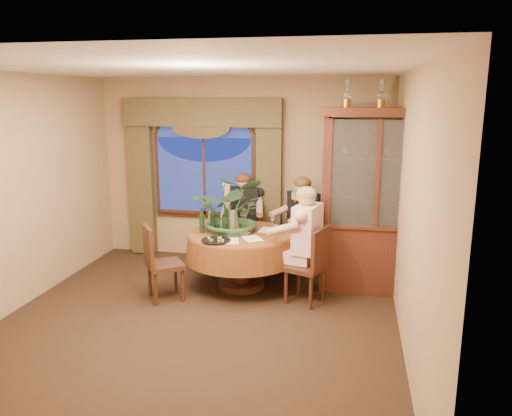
% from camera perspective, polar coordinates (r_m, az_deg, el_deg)
% --- Properties ---
extents(floor, '(5.00, 5.00, 0.00)m').
position_cam_1_polar(floor, '(5.81, -6.99, -13.18)').
color(floor, black).
rests_on(floor, ground).
extents(wall_back, '(4.50, 0.00, 4.50)m').
position_cam_1_polar(wall_back, '(7.72, -1.50, 4.33)').
color(wall_back, '#9F805E').
rests_on(wall_back, ground).
extents(wall_right, '(0.00, 5.00, 5.00)m').
position_cam_1_polar(wall_right, '(5.11, 17.30, -0.62)').
color(wall_right, '#9F805E').
rests_on(wall_right, ground).
extents(ceiling, '(5.00, 5.00, 0.00)m').
position_cam_1_polar(ceiling, '(5.24, -7.84, 15.59)').
color(ceiling, white).
rests_on(ceiling, wall_back).
extents(window, '(1.62, 0.10, 1.32)m').
position_cam_1_polar(window, '(7.82, -5.91, 3.63)').
color(window, navy).
rests_on(window, wall_back).
extents(arched_transom, '(1.60, 0.06, 0.44)m').
position_cam_1_polar(arched_transom, '(7.74, -6.04, 9.34)').
color(arched_transom, navy).
rests_on(arched_transom, wall_back).
extents(drapery_left, '(0.38, 0.14, 2.32)m').
position_cam_1_polar(drapery_left, '(8.16, -12.94, 2.89)').
color(drapery_left, '#453C22').
rests_on(drapery_left, floor).
extents(drapery_right, '(0.38, 0.14, 2.32)m').
position_cam_1_polar(drapery_right, '(7.56, 1.49, 2.45)').
color(drapery_right, '#453C22').
rests_on(drapery_right, floor).
extents(swag_valance, '(2.45, 0.16, 0.42)m').
position_cam_1_polar(swag_valance, '(7.65, -6.26, 10.80)').
color(swag_valance, '#453C22').
rests_on(swag_valance, wall_back).
extents(dining_table, '(1.55, 1.55, 0.75)m').
position_cam_1_polar(dining_table, '(6.72, -1.68, -5.97)').
color(dining_table, maroon).
rests_on(dining_table, floor).
extents(china_cabinet, '(1.47, 0.58, 2.38)m').
position_cam_1_polar(china_cabinet, '(6.60, 13.48, 0.69)').
color(china_cabinet, '#3D1B14').
rests_on(china_cabinet, floor).
extents(oil_lamp_left, '(0.11, 0.11, 0.34)m').
position_cam_1_polar(oil_lamp_left, '(6.46, 10.34, 12.77)').
color(oil_lamp_left, '#A5722D').
rests_on(oil_lamp_left, china_cabinet).
extents(oil_lamp_center, '(0.11, 0.11, 0.34)m').
position_cam_1_polar(oil_lamp_center, '(6.46, 14.12, 12.59)').
color(oil_lamp_center, '#A5722D').
rests_on(oil_lamp_center, china_cabinet).
extents(oil_lamp_right, '(0.11, 0.11, 0.34)m').
position_cam_1_polar(oil_lamp_right, '(6.49, 17.86, 12.37)').
color(oil_lamp_right, '#A5722D').
rests_on(oil_lamp_right, china_cabinet).
extents(chair_right, '(0.54, 0.54, 0.96)m').
position_cam_1_polar(chair_right, '(6.23, 5.62, -6.54)').
color(chair_right, black).
rests_on(chair_right, floor).
extents(chair_back_right, '(0.59, 0.59, 0.96)m').
position_cam_1_polar(chair_back_right, '(7.22, 5.29, -3.81)').
color(chair_back_right, black).
rests_on(chair_back_right, floor).
extents(chair_back, '(0.49, 0.49, 0.96)m').
position_cam_1_polar(chair_back, '(7.59, -1.47, -2.94)').
color(chair_back, black).
rests_on(chair_back, floor).
extents(chair_front_left, '(0.59, 0.59, 0.96)m').
position_cam_1_polar(chair_front_left, '(6.39, -10.34, -6.18)').
color(chair_front_left, black).
rests_on(chair_front_left, floor).
extents(person_pink, '(0.59, 0.62, 1.45)m').
position_cam_1_polar(person_pink, '(6.25, 5.85, -4.08)').
color(person_pink, '#F3C3C7').
rests_on(person_pink, floor).
extents(person_back, '(0.58, 0.55, 1.41)m').
position_cam_1_polar(person_back, '(7.59, -1.42, -1.18)').
color(person_back, black).
rests_on(person_back, floor).
extents(person_scarf, '(0.69, 0.69, 1.42)m').
position_cam_1_polar(person_scarf, '(7.17, 5.39, -2.00)').
color(person_scarf, black).
rests_on(person_scarf, floor).
extents(stoneware_vase, '(0.14, 0.14, 0.27)m').
position_cam_1_polar(stoneware_vase, '(6.73, -2.59, -1.42)').
color(stoneware_vase, '#8E6E59').
rests_on(stoneware_vase, dining_table).
extents(centerpiece_plant, '(1.04, 1.15, 0.90)m').
position_cam_1_polar(centerpiece_plant, '(6.58, -2.49, 2.85)').
color(centerpiece_plant, '#2D522E').
rests_on(centerpiece_plant, dining_table).
extents(olive_bowl, '(0.15, 0.15, 0.05)m').
position_cam_1_polar(olive_bowl, '(6.54, -1.22, -2.84)').
color(olive_bowl, brown).
rests_on(olive_bowl, dining_table).
extents(cheese_platter, '(0.37, 0.37, 0.02)m').
position_cam_1_polar(cheese_platter, '(6.25, -4.60, -3.73)').
color(cheese_platter, black).
rests_on(cheese_platter, dining_table).
extents(wine_bottle_0, '(0.07, 0.07, 0.33)m').
position_cam_1_polar(wine_bottle_0, '(6.53, -3.61, -1.59)').
color(wine_bottle_0, black).
rests_on(wine_bottle_0, dining_table).
extents(wine_bottle_1, '(0.07, 0.07, 0.33)m').
position_cam_1_polar(wine_bottle_1, '(6.66, -4.99, -1.33)').
color(wine_bottle_1, black).
rests_on(wine_bottle_1, dining_table).
extents(wine_bottle_2, '(0.07, 0.07, 0.33)m').
position_cam_1_polar(wine_bottle_2, '(6.64, -3.79, -1.36)').
color(wine_bottle_2, tan).
rests_on(wine_bottle_2, dining_table).
extents(wine_bottle_3, '(0.07, 0.07, 0.33)m').
position_cam_1_polar(wine_bottle_3, '(6.84, -3.56, -0.93)').
color(wine_bottle_3, black).
rests_on(wine_bottle_3, dining_table).
extents(wine_bottle_4, '(0.07, 0.07, 0.33)m').
position_cam_1_polar(wine_bottle_4, '(6.62, -6.20, -1.44)').
color(wine_bottle_4, black).
rests_on(wine_bottle_4, dining_table).
extents(wine_bottle_5, '(0.07, 0.07, 0.33)m').
position_cam_1_polar(wine_bottle_5, '(6.75, -5.17, -1.15)').
color(wine_bottle_5, tan).
rests_on(wine_bottle_5, dining_table).
extents(tasting_paper_0, '(0.34, 0.37, 0.00)m').
position_cam_1_polar(tasting_paper_0, '(6.34, -0.44, -3.51)').
color(tasting_paper_0, white).
rests_on(tasting_paper_0, dining_table).
extents(tasting_paper_1, '(0.24, 0.32, 0.00)m').
position_cam_1_polar(tasting_paper_1, '(6.74, 1.32, -2.54)').
color(tasting_paper_1, white).
rests_on(tasting_paper_1, dining_table).
extents(tasting_paper_2, '(0.28, 0.34, 0.00)m').
position_cam_1_polar(tasting_paper_2, '(6.26, -2.97, -3.76)').
color(tasting_paper_2, white).
rests_on(tasting_paper_2, dining_table).
extents(wine_glass_person_pink, '(0.07, 0.07, 0.18)m').
position_cam_1_polar(wine_glass_person_pink, '(6.37, 2.26, -2.63)').
color(wine_glass_person_pink, silver).
rests_on(wine_glass_person_pink, dining_table).
extents(wine_glass_person_back, '(0.07, 0.07, 0.18)m').
position_cam_1_polar(wine_glass_person_back, '(7.06, -1.56, -1.10)').
color(wine_glass_person_back, silver).
rests_on(wine_glass_person_back, dining_table).
extents(wine_glass_person_scarf, '(0.07, 0.07, 0.18)m').
position_cam_1_polar(wine_glass_person_scarf, '(6.84, 1.89, -1.57)').
color(wine_glass_person_scarf, silver).
rests_on(wine_glass_person_scarf, dining_table).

